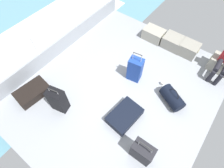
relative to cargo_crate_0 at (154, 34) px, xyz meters
name	(u,v)px	position (x,y,z in m)	size (l,w,h in m)	color
ground_plane	(121,89)	(0.30, -2.12, -0.20)	(4.40, 5.20, 0.06)	gray
gunwale_port	(60,46)	(-1.87, -2.12, 0.05)	(0.06, 5.20, 0.45)	gray
railing_port	(55,30)	(-1.87, -2.12, 0.61)	(0.04, 4.20, 1.02)	silver
sea_wake	(35,40)	(-3.30, -2.12, -0.51)	(12.00, 12.00, 0.01)	#598C9E
cargo_crate_0	(154,34)	(0.00, 0.00, 0.00)	(0.65, 0.43, 0.34)	gray
cargo_crate_1	(173,42)	(0.65, 0.05, 0.00)	(0.64, 0.48, 0.35)	gray
cargo_crate_2	(189,49)	(1.12, 0.05, 0.01)	(0.54, 0.45, 0.37)	gray
cargo_crate_3	(221,65)	(2.07, 0.02, 0.03)	(0.65, 0.41, 0.40)	gray
suitcase_0	(124,116)	(0.82, -2.72, -0.07)	(0.60, 0.82, 0.21)	black
suitcase_1	(135,69)	(0.36, -1.63, 0.18)	(0.38, 0.31, 0.92)	navy
suitcase_2	(142,152)	(1.56, -3.19, 0.10)	(0.43, 0.27, 0.73)	black
suitcase_3	(58,100)	(-0.53, -3.42, 0.18)	(0.41, 0.32, 0.79)	black
suitcase_4	(32,92)	(-1.34, -3.59, -0.06)	(0.59, 0.84, 0.22)	black
duffel_bag	(172,98)	(1.47, -1.68, 0.00)	(0.69, 0.57, 0.48)	black
paper_cup	(162,83)	(1.07, -1.37, -0.12)	(0.08, 0.08, 0.10)	white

